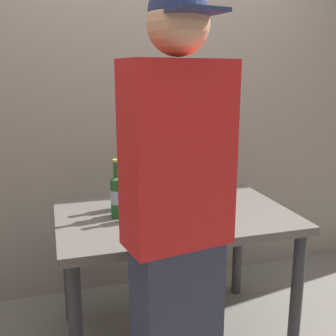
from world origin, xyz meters
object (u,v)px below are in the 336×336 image
at_px(beer_bottle_brown, 143,197).
at_px(beer_bottle_green, 121,190).
at_px(beer_bottle_amber, 132,193).
at_px(laptop, 194,203).
at_px(beer_bottle_dark, 117,195).
at_px(coffee_mug, 162,190).
at_px(person_figure, 177,227).

height_order(beer_bottle_brown, beer_bottle_green, beer_bottle_brown).
height_order(beer_bottle_amber, beer_bottle_brown, beer_bottle_brown).
distance_m(laptop, beer_bottle_dark, 0.43).
relative_size(beer_bottle_brown, beer_bottle_dark, 0.98).
distance_m(laptop, coffee_mug, 0.31).
bearing_deg(beer_bottle_green, beer_bottle_amber, -66.48).
distance_m(laptop, person_figure, 0.72).
bearing_deg(person_figure, beer_bottle_dark, 100.58).
bearing_deg(coffee_mug, person_figure, -102.31).
bearing_deg(beer_bottle_brown, beer_bottle_green, 112.52).
distance_m(beer_bottle_brown, beer_bottle_green, 0.20).
distance_m(beer_bottle_green, coffee_mug, 0.32).
relative_size(laptop, beer_bottle_brown, 1.31).
relative_size(laptop, beer_bottle_dark, 1.28).
xyz_separation_m(beer_bottle_brown, person_figure, (-0.00, -0.59, 0.06)).
bearing_deg(person_figure, laptop, 64.82).
bearing_deg(laptop, beer_bottle_dark, 179.37).
distance_m(beer_bottle_amber, person_figure, 0.69).
xyz_separation_m(laptop, beer_bottle_dark, (-0.42, 0.00, 0.08)).
height_order(laptop, beer_bottle_brown, beer_bottle_brown).
xyz_separation_m(beer_bottle_dark, coffee_mug, (0.32, 0.29, -0.08)).
distance_m(laptop, beer_bottle_brown, 0.31).
distance_m(beer_bottle_dark, coffee_mug, 0.44).
relative_size(beer_bottle_amber, person_figure, 0.16).
distance_m(beer_bottle_dark, beer_bottle_green, 0.14).
height_order(person_figure, coffee_mug, person_figure).
distance_m(beer_bottle_amber, beer_bottle_dark, 0.10).
xyz_separation_m(beer_bottle_amber, beer_bottle_dark, (-0.09, -0.04, 0.01)).
xyz_separation_m(beer_bottle_dark, person_figure, (0.12, -0.64, 0.06)).
relative_size(beer_bottle_amber, coffee_mug, 2.57).
xyz_separation_m(laptop, beer_bottle_amber, (-0.33, 0.05, 0.07)).
relative_size(laptop, beer_bottle_green, 1.44).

